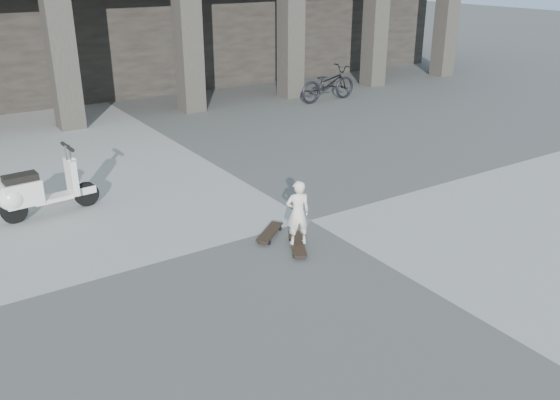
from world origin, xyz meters
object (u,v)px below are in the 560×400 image
bicycle (328,84)px  skateboard_spare (270,233)px  longboard (297,244)px  scooter (32,193)px  child (298,213)px

bicycle → skateboard_spare: bearing=134.8°
skateboard_spare → bicycle: 10.19m
longboard → skateboard_spare: (-0.14, 0.60, 0.00)m
skateboard_spare → scooter: (-3.03, 2.90, 0.40)m
scooter → child: bearing=-51.7°
longboard → scooter: scooter is taller
bicycle → scooter: bearing=112.3°
longboard → skateboard_spare: 0.61m
bicycle → longboard: bearing=137.6°
scooter → longboard: bearing=-51.7°
child → scooter: 4.72m
skateboard_spare → bicycle: bicycle is taller
longboard → bicycle: bearing=-11.7°
longboard → scooter: bearing=70.5°
skateboard_spare → scooter: size_ratio=0.43×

